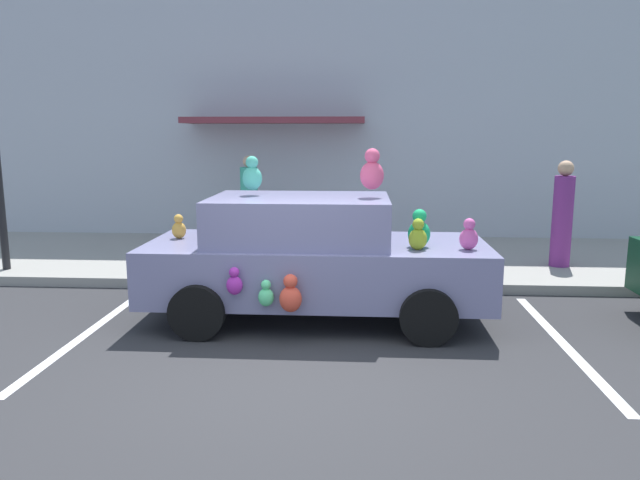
# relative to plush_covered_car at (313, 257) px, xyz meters

# --- Properties ---
(ground_plane) EXTENTS (60.00, 60.00, 0.00)m
(ground_plane) POSITION_rel_plush_covered_car_xyz_m (-0.16, -1.72, -0.80)
(ground_plane) COLOR #2D2D30
(sidewalk) EXTENTS (24.00, 4.00, 0.15)m
(sidewalk) POSITION_rel_plush_covered_car_xyz_m (-0.16, 3.28, -0.72)
(sidewalk) COLOR gray
(sidewalk) RESTS_ON ground
(storefront_building) EXTENTS (24.00, 1.25, 6.40)m
(storefront_building) POSITION_rel_plush_covered_car_xyz_m (-0.17, 5.43, 2.40)
(storefront_building) COLOR #B2B7C1
(storefront_building) RESTS_ON ground
(parking_stripe_front) EXTENTS (0.12, 3.60, 0.01)m
(parking_stripe_front) POSITION_rel_plush_covered_car_xyz_m (2.86, -0.72, -0.79)
(parking_stripe_front) COLOR silver
(parking_stripe_front) RESTS_ON ground
(parking_stripe_rear) EXTENTS (0.12, 3.60, 0.01)m
(parking_stripe_rear) POSITION_rel_plush_covered_car_xyz_m (-2.60, -0.72, -0.79)
(parking_stripe_rear) COLOR silver
(parking_stripe_rear) RESTS_ON ground
(plush_covered_car) EXTENTS (4.17, 2.02, 2.13)m
(plush_covered_car) POSITION_rel_plush_covered_car_xyz_m (0.00, 0.00, 0.00)
(plush_covered_car) COLOR slate
(plush_covered_car) RESTS_ON ground
(teddy_bear_on_sidewalk) EXTENTS (0.32, 0.27, 0.62)m
(teddy_bear_on_sidewalk) POSITION_rel_plush_covered_car_xyz_m (-0.46, 1.72, -0.36)
(teddy_bear_on_sidewalk) COLOR pink
(teddy_bear_on_sidewalk) RESTS_ON sidewalk
(pedestrian_near_shopfront) EXTENTS (0.32, 0.32, 1.72)m
(pedestrian_near_shopfront) POSITION_rel_plush_covered_car_xyz_m (3.86, 2.62, 0.17)
(pedestrian_near_shopfront) COLOR #752C7B
(pedestrian_near_shopfront) RESTS_ON sidewalk
(pedestrian_walking_past) EXTENTS (0.33, 0.33, 1.73)m
(pedestrian_walking_past) POSITION_rel_plush_covered_car_xyz_m (-1.54, 4.02, 0.16)
(pedestrian_walking_past) COLOR teal
(pedestrian_walking_past) RESTS_ON sidewalk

